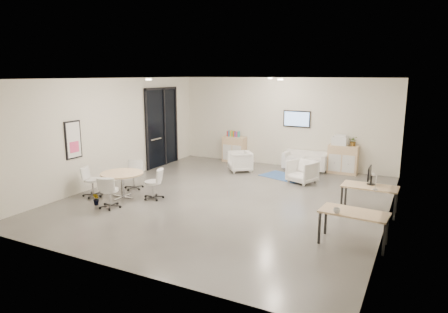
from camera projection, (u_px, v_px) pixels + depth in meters
room_shell at (229, 140)px, 10.55m from camera, size 9.60×10.60×4.80m
glass_door at (162, 125)px, 14.50m from camera, size 0.09×1.90×2.85m
artwork at (73, 140)px, 10.91m from camera, size 0.05×0.54×1.04m
wall_tv at (297, 119)px, 14.20m from camera, size 0.98×0.06×0.58m
ceiling_spots at (236, 79)px, 11.04m from camera, size 3.14×4.14×0.03m
sideboard_left at (234, 149)px, 15.31m from camera, size 0.86×0.45×0.97m
sideboard_right at (343, 159)px, 13.50m from camera, size 0.97×0.47×0.97m
books at (233, 134)px, 15.21m from camera, size 0.50×0.14×0.22m
printer at (340, 140)px, 13.42m from camera, size 0.52×0.45×0.35m
loveseat at (306, 162)px, 13.97m from camera, size 1.51×0.76×0.57m
blue_rug at (284, 176)px, 13.15m from camera, size 1.65×1.35×0.01m
armchair_left at (240, 160)px, 13.82m from camera, size 1.00×1.01×0.76m
armchair_right at (302, 171)px, 12.34m from camera, size 0.95×0.92×0.77m
desk_rear at (370, 189)px, 9.62m from camera, size 1.30×0.67×0.67m
desk_front at (354, 215)px, 7.81m from camera, size 1.34×0.74×0.67m
monitor at (370, 175)px, 9.71m from camera, size 0.20×0.50×0.44m
round_table at (122, 176)px, 10.81m from camera, size 1.15×1.15×0.70m
meeting_chairs at (122, 183)px, 10.85m from camera, size 2.36×2.36×0.82m
plant_cabinet at (353, 142)px, 13.23m from camera, size 0.31×0.34×0.25m
plant_floor at (97, 203)px, 10.26m from camera, size 0.30×0.37×0.14m
cup at (337, 210)px, 7.70m from camera, size 0.14×0.12×0.13m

